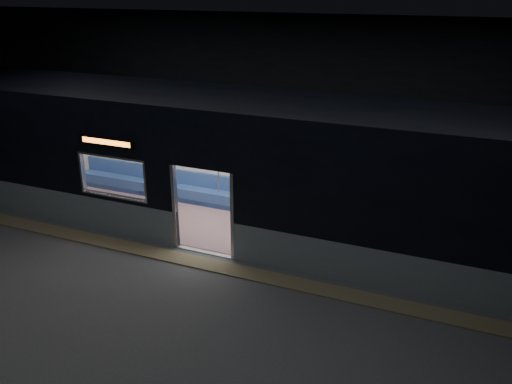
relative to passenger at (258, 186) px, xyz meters
The scene contains 7 objects.
station_floor 3.65m from the passenger, 94.30° to the right, with size 24.00×14.00×0.01m, color #47494C.
station_envelope 4.56m from the passenger, 94.30° to the right, with size 24.00×14.00×5.00m.
tactile_strip 3.11m from the passenger, 95.09° to the right, with size 22.80×0.50×0.03m, color #8C7F59.
metro_car 1.46m from the passenger, 104.95° to the right, with size 18.00×3.04×3.35m.
passenger is the anchor object (origin of this frame).
handbag 0.27m from the passenger, 90.56° to the right, with size 0.28×0.24×0.14m, color black.
transit_map 3.15m from the passenger, ahead, with size 1.00×0.03×0.65m, color white.
Camera 1 is at (5.52, -8.71, 5.82)m, focal length 38.00 mm.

